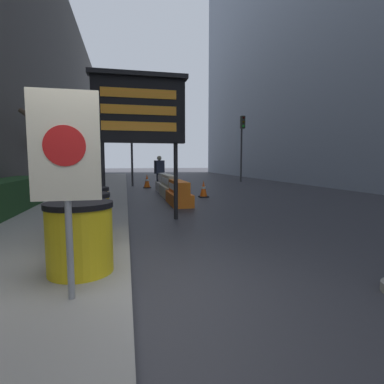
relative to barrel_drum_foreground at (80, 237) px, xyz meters
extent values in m
plane|color=#2D2D33|center=(0.55, -0.49, -0.57)|extent=(120.00, 120.00, 0.00)
cube|color=#4C4742|center=(-3.22, 9.31, 5.62)|extent=(0.40, 50.40, 12.38)
cylinder|color=#4C3D2D|center=(-2.17, 8.22, 0.97)|extent=(0.35, 0.35, 2.75)
cylinder|color=#4C3D2D|center=(-2.28, 7.61, 2.11)|extent=(1.32, 0.41, 1.04)
cylinder|color=#4C3D2D|center=(-1.64, 8.49, 2.24)|extent=(0.57, 1.19, 0.87)
cylinder|color=#4C3D2D|center=(-2.32, 8.97, 2.10)|extent=(1.62, 0.49, 1.57)
cylinder|color=#4C3D2D|center=(-1.81, 8.46, 1.96)|extent=(0.61, 0.88, 1.21)
cylinder|color=yellow|center=(0.00, 0.00, -0.03)|extent=(0.71, 0.71, 0.74)
cylinder|color=black|center=(0.00, 0.00, 0.37)|extent=(0.74, 0.74, 0.06)
cylinder|color=yellow|center=(-0.08, 0.96, -0.03)|extent=(0.71, 0.71, 0.74)
cylinder|color=black|center=(-0.08, 0.96, 0.37)|extent=(0.74, 0.74, 0.06)
cylinder|color=yellow|center=(-0.14, 1.93, -0.03)|extent=(0.71, 0.71, 0.74)
cylinder|color=black|center=(-0.14, 1.93, 0.37)|extent=(0.74, 0.74, 0.06)
cylinder|color=gray|center=(0.01, -0.67, 0.29)|extent=(0.06, 0.06, 1.38)
cube|color=beige|center=(0.01, -0.69, 0.98)|extent=(0.59, 0.04, 0.95)
cylinder|color=red|center=(0.01, -0.72, 0.98)|extent=(0.35, 0.01, 0.35)
cylinder|color=black|center=(0.00, 3.71, 0.35)|extent=(0.10, 0.10, 1.85)
cylinder|color=black|center=(1.71, 3.71, 0.35)|extent=(0.10, 0.10, 1.85)
cube|color=black|center=(0.85, 3.71, 2.01)|extent=(2.13, 0.24, 1.47)
cube|color=black|center=(0.85, 3.64, 2.80)|extent=(2.25, 0.34, 0.10)
cube|color=orange|center=(0.85, 3.58, 2.38)|extent=(1.70, 0.02, 0.21)
cube|color=orange|center=(0.85, 3.58, 2.01)|extent=(1.70, 0.02, 0.21)
cube|color=orange|center=(0.85, 3.58, 1.65)|extent=(1.70, 0.02, 0.21)
cube|color=orange|center=(2.21, 6.18, -0.37)|extent=(0.63, 1.93, 0.39)
cube|color=orange|center=(2.21, 6.18, 0.02)|extent=(0.38, 1.93, 0.39)
cube|color=white|center=(2.01, 6.18, 0.02)|extent=(0.02, 1.54, 0.20)
cube|color=beige|center=(2.21, 8.40, -0.35)|extent=(0.56, 2.15, 0.44)
cube|color=beige|center=(2.21, 8.40, 0.08)|extent=(0.34, 2.15, 0.44)
cube|color=white|center=(2.03, 8.40, 0.08)|extent=(0.02, 1.72, 0.22)
cube|color=silver|center=(2.21, 10.64, -0.35)|extent=(0.51, 1.80, 0.43)
cube|color=silver|center=(2.21, 10.64, 0.08)|extent=(0.31, 1.80, 0.43)
cube|color=white|center=(2.05, 10.64, 0.08)|extent=(0.02, 1.44, 0.22)
cube|color=black|center=(3.52, 7.95, -0.55)|extent=(0.37, 0.37, 0.04)
cone|color=#EA560F|center=(3.52, 7.95, -0.22)|extent=(0.29, 0.29, 0.62)
cylinder|color=white|center=(3.52, 7.95, -0.19)|extent=(0.17, 0.17, 0.09)
cube|color=black|center=(1.62, 12.63, -0.55)|extent=(0.41, 0.41, 0.04)
cone|color=#EA560F|center=(1.62, 12.63, -0.18)|extent=(0.33, 0.33, 0.70)
cylinder|color=white|center=(1.62, 12.63, -0.15)|extent=(0.19, 0.19, 0.10)
cylinder|color=#2D2D30|center=(0.89, 13.95, 1.38)|extent=(0.12, 0.12, 3.90)
cube|color=#23281E|center=(0.89, 13.79, 2.91)|extent=(0.28, 0.28, 0.84)
sphere|color=red|center=(0.89, 13.64, 3.19)|extent=(0.15, 0.15, 0.15)
sphere|color=#392C06|center=(0.89, 13.64, 2.91)|extent=(0.15, 0.15, 0.15)
sphere|color=black|center=(0.89, 13.64, 2.63)|extent=(0.15, 0.15, 0.15)
cylinder|color=#2D2D30|center=(8.38, 16.18, 1.67)|extent=(0.12, 0.12, 4.49)
cube|color=#23281E|center=(8.38, 16.02, 3.50)|extent=(0.28, 0.28, 0.84)
sphere|color=#360605|center=(8.38, 15.87, 3.78)|extent=(0.15, 0.15, 0.15)
sphere|color=#392C06|center=(8.38, 15.87, 3.50)|extent=(0.15, 0.15, 0.15)
sphere|color=green|center=(8.38, 15.87, 3.22)|extent=(0.15, 0.15, 0.15)
cylinder|color=#23283D|center=(2.06, 11.20, -0.16)|extent=(0.13, 0.13, 0.82)
cylinder|color=#23283D|center=(2.21, 11.20, -0.16)|extent=(0.13, 0.13, 0.82)
cube|color=#232838|center=(2.14, 11.20, 0.57)|extent=(0.51, 0.41, 0.65)
sphere|color=gray|center=(2.14, 11.20, 1.00)|extent=(0.22, 0.22, 0.22)
camera|label=1|loc=(0.52, -3.47, 0.85)|focal=28.00mm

